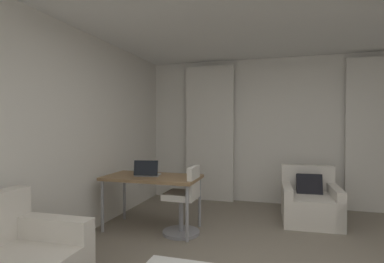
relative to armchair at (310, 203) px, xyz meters
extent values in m
cube|color=silver|center=(-0.33, 0.94, 1.04)|extent=(5.12, 0.06, 2.60)
cube|color=silver|center=(-2.86, -2.09, 1.04)|extent=(0.06, 6.12, 2.60)
cube|color=silver|center=(-1.70, 0.81, 0.99)|extent=(0.90, 0.06, 2.50)
cube|color=silver|center=(1.05, 0.81, 0.99)|extent=(0.90, 0.06, 2.50)
cube|color=silver|center=(-2.34, -2.57, 0.04)|extent=(0.83, 0.18, 0.61)
cube|color=silver|center=(0.00, -0.04, -0.07)|extent=(0.82, 0.91, 0.39)
cube|color=silver|center=(-0.02, 0.33, 0.33)|extent=(0.78, 0.18, 0.39)
cube|color=silver|center=(0.33, -0.02, 0.00)|extent=(0.16, 0.88, 0.53)
cube|color=silver|center=(-0.33, -0.06, 0.00)|extent=(0.16, 0.88, 0.53)
cube|color=black|center=(0.00, 0.09, 0.23)|extent=(0.37, 0.22, 0.37)
cube|color=olive|center=(-2.07, -0.97, 0.44)|extent=(1.27, 0.68, 0.04)
cylinder|color=#99999E|center=(-2.65, -0.69, 0.08)|extent=(0.04, 0.04, 0.68)
cylinder|color=#99999E|center=(-1.48, -0.69, 0.08)|extent=(0.04, 0.04, 0.68)
cylinder|color=#99999E|center=(-2.65, -1.26, 0.08)|extent=(0.04, 0.04, 0.68)
cylinder|color=#99999E|center=(-1.48, -1.26, 0.08)|extent=(0.04, 0.04, 0.68)
cylinder|color=gray|center=(-1.64, -1.03, -0.03)|extent=(0.06, 0.06, 0.46)
cylinder|color=gray|center=(-1.64, -1.03, -0.24)|extent=(0.48, 0.48, 0.04)
cube|color=silver|center=(-1.64, -1.03, 0.24)|extent=(0.41, 0.41, 0.08)
cube|color=silver|center=(-1.47, -1.03, 0.45)|extent=(0.07, 0.36, 0.34)
cube|color=#ADADB2|center=(-2.14, -0.96, 0.47)|extent=(0.36, 0.28, 0.02)
cube|color=black|center=(-2.12, -1.06, 0.58)|extent=(0.32, 0.11, 0.20)
camera|label=1|loc=(-0.38, -4.74, 1.15)|focal=28.60mm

